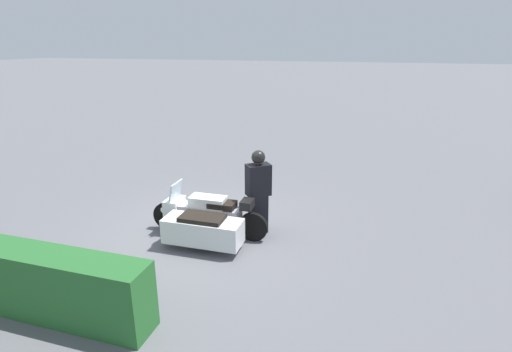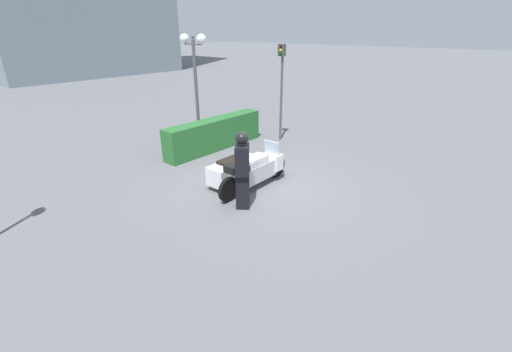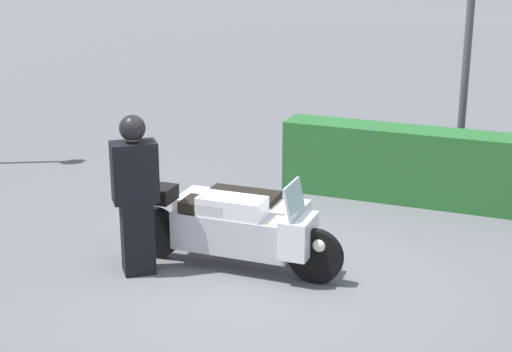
{
  "view_description": "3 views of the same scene",
  "coord_description": "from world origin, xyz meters",
  "views": [
    {
      "loc": [
        -3.52,
        7.35,
        4.04
      ],
      "look_at": [
        -1.07,
        -0.65,
        1.21
      ],
      "focal_mm": 28.0,
      "sensor_mm": 36.0,
      "label": 1
    },
    {
      "loc": [
        -6.59,
        -5.41,
        3.98
      ],
      "look_at": [
        -1.0,
        -0.64,
        0.81
      ],
      "focal_mm": 24.0,
      "sensor_mm": 36.0,
      "label": 2
    },
    {
      "loc": [
        3.21,
        -7.68,
        3.82
      ],
      "look_at": [
        0.06,
        0.14,
        1.16
      ],
      "focal_mm": 55.0,
      "sensor_mm": 36.0,
      "label": 3
    }
  ],
  "objects": [
    {
      "name": "officer_rider",
      "position": [
        -1.2,
        -0.4,
        0.99
      ],
      "size": [
        0.59,
        0.56,
        1.87
      ],
      "rotation": [
        0.0,
        0.0,
        2.25
      ],
      "color": "black",
      "rests_on": "ground"
    },
    {
      "name": "ground_plane",
      "position": [
        0.0,
        0.0,
        0.0
      ],
      "size": [
        160.0,
        160.0,
        0.0
      ],
      "primitive_type": "plane",
      "color": "slate"
    },
    {
      "name": "police_motorcycle",
      "position": [
        -0.19,
        0.41,
        0.46
      ],
      "size": [
        2.66,
        1.18,
        1.15
      ],
      "rotation": [
        0.0,
        0.0,
        0.02
      ],
      "color": "black",
      "rests_on": "ground"
    },
    {
      "name": "hedge_bush_curbside",
      "position": [
        1.38,
        3.29,
        0.54
      ],
      "size": [
        4.09,
        0.6,
        1.08
      ],
      "primitive_type": "cube",
      "color": "#28662D",
      "rests_on": "ground"
    }
  ]
}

